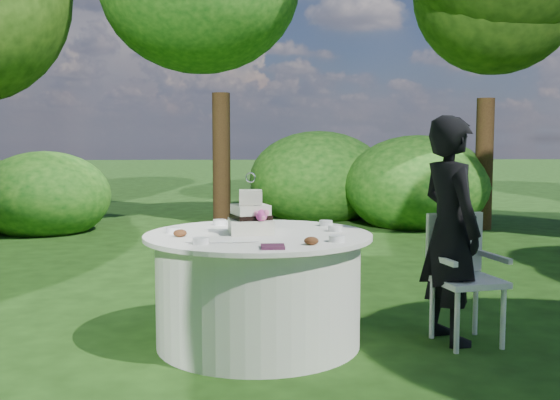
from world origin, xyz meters
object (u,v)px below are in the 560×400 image
object	(u,v)px
guest	(450,230)
cake	(251,217)
chair	(462,268)
napkins	(273,247)
table	(258,288)

from	to	relation	value
guest	cake	world-z (taller)	guest
guest	chair	world-z (taller)	guest
cake	chair	distance (m)	1.52
napkins	guest	bearing A→B (deg)	25.54
guest	chair	xyz separation A→B (m)	(0.09, -0.00, -0.27)
chair	napkins	bearing A→B (deg)	-155.98
napkins	guest	distance (m)	1.40
napkins	table	bearing A→B (deg)	96.99
napkins	table	size ratio (longest dim) A/B	0.09
table	chair	world-z (taller)	chair
napkins	guest	size ratio (longest dim) A/B	0.09
table	cake	xyz separation A→B (m)	(-0.05, 0.01, 0.50)
napkins	guest	xyz separation A→B (m)	(1.26, 0.60, 0.01)
napkins	cake	size ratio (longest dim) A/B	0.33
chair	table	bearing A→B (deg)	179.67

